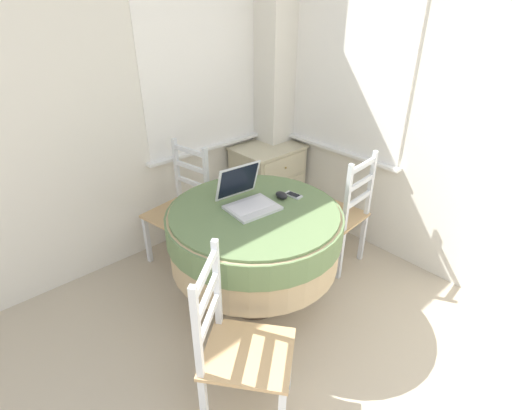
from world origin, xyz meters
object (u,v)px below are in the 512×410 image
dining_chair_camera_near (238,349)px  round_dining_table (254,232)px  laptop (247,198)px  corner_cabinet (267,182)px  dining_chair_near_back_window (181,209)px  dining_chair_near_right_window (340,214)px  computer_mouse (281,195)px  cell_phone (293,195)px

dining_chair_camera_near → round_dining_table: bearing=42.6°
laptop → corner_cabinet: size_ratio=0.50×
dining_chair_near_back_window → dining_chair_near_right_window: same height
dining_chair_near_right_window → computer_mouse: bearing=173.9°
cell_phone → dining_chair_camera_near: 1.12m
round_dining_table → dining_chair_near_back_window: (-0.04, 0.83, -0.15)m
computer_mouse → dining_chair_near_right_window: 0.69m
computer_mouse → dining_chair_near_right_window: size_ratio=0.10×
computer_mouse → dining_chair_camera_near: dining_chair_camera_near is taller
dining_chair_camera_near → corner_cabinet: size_ratio=1.34×
computer_mouse → dining_chair_near_right_window: dining_chair_near_right_window is taller
round_dining_table → laptop: 0.23m
computer_mouse → dining_chair_camera_near: size_ratio=0.10×
dining_chair_camera_near → laptop: bearing=45.9°
computer_mouse → cell_phone: (0.09, -0.03, -0.02)m
dining_chair_near_back_window → corner_cabinet: dining_chair_near_back_window is taller
dining_chair_near_back_window → corner_cabinet: bearing=1.9°
dining_chair_near_right_window → laptop: bearing=170.2°
corner_cabinet → laptop: bearing=-139.9°
round_dining_table → dining_chair_camera_near: (-0.61, -0.56, -0.15)m
cell_phone → round_dining_table: bearing=174.4°
round_dining_table → corner_cabinet: 1.30m
corner_cabinet → computer_mouse: bearing=-129.1°
computer_mouse → corner_cabinet: (0.71, 0.87, -0.43)m
dining_chair_near_back_window → dining_chair_near_right_window: bearing=-45.9°
dining_chair_near_back_window → dining_chair_near_right_window: (0.88, -0.90, 0.00)m
corner_cabinet → dining_chair_camera_near: bearing=-137.5°
cell_phone → corner_cabinet: 1.17m
laptop → cell_phone: 0.34m
dining_chair_near_right_window → dining_chair_camera_near: same height
dining_chair_camera_near → dining_chair_near_right_window: bearing=18.7°
dining_chair_near_back_window → laptop: bearing=-86.4°
round_dining_table → laptop: bearing=86.1°
round_dining_table → cell_phone: cell_phone is taller
laptop → dining_chair_near_right_window: 0.92m
dining_chair_near_back_window → corner_cabinet: 0.99m
laptop → computer_mouse: bearing=-18.8°
dining_chair_near_back_window → dining_chair_camera_near: same height
computer_mouse → dining_chair_near_back_window: (-0.28, 0.84, -0.35)m
laptop → corner_cabinet: 1.31m
laptop → computer_mouse: laptop is taller
cell_phone → dining_chair_camera_near: (-0.93, -0.53, -0.33)m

